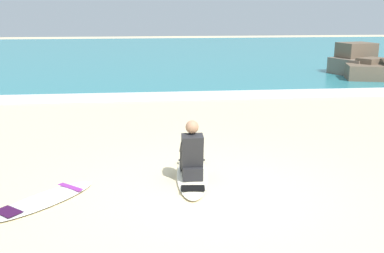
# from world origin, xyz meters

# --- Properties ---
(ground_plane) EXTENTS (80.00, 80.00, 0.00)m
(ground_plane) POSITION_xyz_m (0.00, 0.00, 0.00)
(ground_plane) COLOR beige
(sea) EXTENTS (80.00, 28.00, 0.10)m
(sea) POSITION_xyz_m (0.00, 21.47, 0.05)
(sea) COLOR teal
(sea) RESTS_ON ground
(breaking_foam) EXTENTS (80.00, 0.90, 0.11)m
(breaking_foam) POSITION_xyz_m (0.00, 7.77, 0.06)
(breaking_foam) COLOR white
(breaking_foam) RESTS_ON ground
(surfboard_main) EXTENTS (0.73, 2.27, 0.08)m
(surfboard_main) POSITION_xyz_m (-0.26, 0.76, 0.04)
(surfboard_main) COLOR #EFE5C6
(surfboard_main) RESTS_ON ground
(surfer_seated) EXTENTS (0.38, 0.70, 0.95)m
(surfer_seated) POSITION_xyz_m (-0.29, 0.57, 0.44)
(surfer_seated) COLOR #232326
(surfer_seated) RESTS_ON surfboard_main
(surfboard_spare_near) EXTENTS (1.58, 1.69, 0.08)m
(surfboard_spare_near) POSITION_xyz_m (-2.53, -0.08, 0.04)
(surfboard_spare_near) COLOR white
(surfboard_spare_near) RESTS_ON ground
(rock_outcrop_distant) EXTENTS (3.11, 3.32, 1.35)m
(rock_outcrop_distant) POSITION_xyz_m (7.88, 10.79, 0.53)
(rock_outcrop_distant) COLOR #756656
(rock_outcrop_distant) RESTS_ON ground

